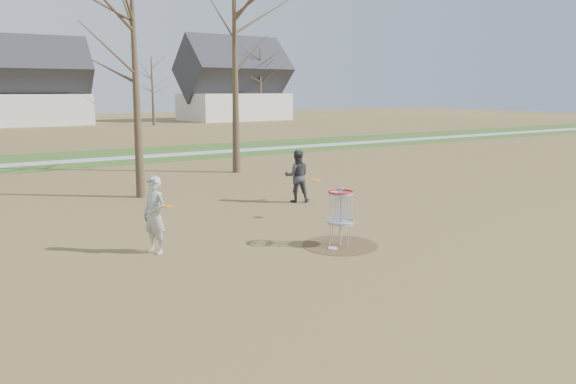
# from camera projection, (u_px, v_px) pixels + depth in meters

# --- Properties ---
(ground) EXTENTS (160.00, 160.00, 0.00)m
(ground) POSITION_uv_depth(u_px,v_px,m) (340.00, 245.00, 13.23)
(ground) COLOR brown
(ground) RESTS_ON ground
(green_band) EXTENTS (160.00, 8.00, 0.01)m
(green_band) POSITION_uv_depth(u_px,v_px,m) (103.00, 157.00, 30.63)
(green_band) COLOR #2D5119
(green_band) RESTS_ON ground
(footpath) EXTENTS (160.00, 1.50, 0.01)m
(footpath) POSITION_uv_depth(u_px,v_px,m) (108.00, 159.00, 29.80)
(footpath) COLOR #9E9E99
(footpath) RESTS_ON green_band
(dirt_circle) EXTENTS (1.80, 1.80, 0.01)m
(dirt_circle) POSITION_uv_depth(u_px,v_px,m) (340.00, 245.00, 13.23)
(dirt_circle) COLOR #47331E
(dirt_circle) RESTS_ON ground
(player_standing) EXTENTS (0.62, 0.74, 1.74)m
(player_standing) POSITION_uv_depth(u_px,v_px,m) (154.00, 215.00, 12.49)
(player_standing) COLOR #A5A5A5
(player_standing) RESTS_ON ground
(player_throwing) EXTENTS (1.03, 0.94, 1.70)m
(player_throwing) POSITION_uv_depth(u_px,v_px,m) (297.00, 176.00, 18.25)
(player_throwing) COLOR #333338
(player_throwing) RESTS_ON ground
(disc_grounded) EXTENTS (0.22, 0.22, 0.02)m
(disc_grounded) POSITION_uv_depth(u_px,v_px,m) (333.00, 248.00, 12.92)
(disc_grounded) COLOR silver
(disc_grounded) RESTS_ON dirt_circle
(discs_in_play) EXTENTS (5.03, 1.31, 0.09)m
(discs_in_play) POSITION_uv_depth(u_px,v_px,m) (255.00, 191.00, 14.13)
(discs_in_play) COLOR orange
(discs_in_play) RESTS_ON ground
(disc_golf_basket) EXTENTS (0.64, 0.64, 1.35)m
(disc_golf_basket) POSITION_uv_depth(u_px,v_px,m) (341.00, 207.00, 13.07)
(disc_golf_basket) COLOR #9EA3AD
(disc_golf_basket) RESTS_ON ground
(bare_trees) EXTENTS (52.62, 44.98, 9.00)m
(bare_trees) POSITION_uv_depth(u_px,v_px,m) (72.00, 67.00, 42.88)
(bare_trees) COLOR #382B1E
(bare_trees) RESTS_ON ground
(houses_row) EXTENTS (56.51, 10.01, 7.26)m
(houses_row) POSITION_uv_depth(u_px,v_px,m) (63.00, 91.00, 58.45)
(houses_row) COLOR silver
(houses_row) RESTS_ON ground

